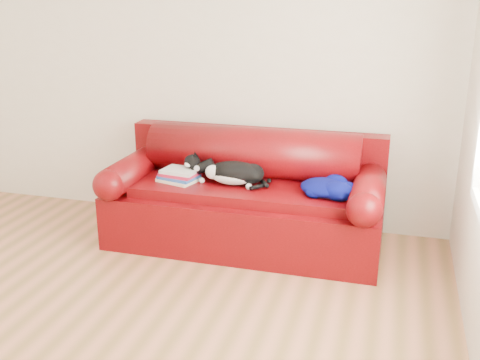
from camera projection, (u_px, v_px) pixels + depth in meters
The scene contains 7 objects.
ground at pixel (67, 332), 3.29m from camera, with size 4.50×4.50×0.00m, color brown.
room_shell at pixel (58, 40), 2.75m from camera, with size 4.52×4.02×2.61m.
sofa_base at pixel (245, 215), 4.41m from camera, with size 2.10×0.90×0.50m.
sofa_back at pixel (253, 169), 4.53m from camera, with size 2.10×1.01×0.88m.
book_stack at pixel (179, 175), 4.36m from camera, with size 0.34×0.29×0.10m.
cat at pixel (234, 174), 4.27m from camera, with size 0.63×0.27×0.22m.
blanket at pixel (327, 187), 4.06m from camera, with size 0.46×0.45×0.14m.
Camera 1 is at (1.76, -2.46, 1.87)m, focal length 42.00 mm.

